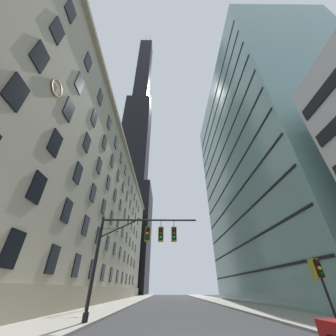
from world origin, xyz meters
TOP-DOWN VIEW (x-y plane):
  - station_building at (-19.29, 29.22)m, footprint 17.26×70.44m
  - dark_skyscraper at (-20.36, 79.34)m, footprint 22.30×22.30m
  - glass_office_midrise at (20.50, 24.71)m, footprint 19.10×39.28m
  - traffic_signal_mast at (-3.18, 5.35)m, footprint 7.50×0.63m
  - traffic_light_near_right at (7.28, 2.69)m, footprint 0.40×0.63m
  - street_lamppost at (-8.95, 13.37)m, footprint 2.34×0.32m

SIDE VIEW (x-z plane):
  - traffic_light_near_right at x=7.28m, z-range 1.10..4.36m
  - street_lamppost at x=-8.95m, z-range 0.88..8.81m
  - traffic_signal_mast at x=-3.18m, z-range 1.63..8.23m
  - station_building at x=-19.29m, z-range -0.02..29.84m
  - glass_office_midrise at x=20.50m, z-range 0.00..50.39m
  - dark_skyscraper at x=-20.36m, z-range -41.41..169.53m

